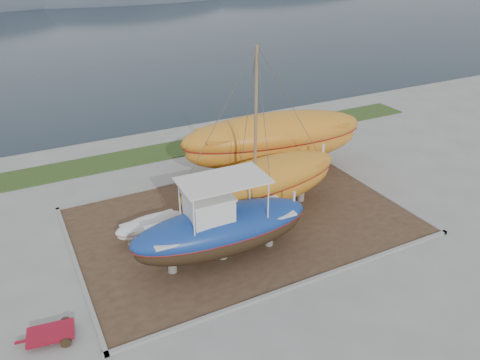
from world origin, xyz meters
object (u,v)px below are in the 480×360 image
white_dinghy (151,228)px  red_trailer (51,336)px  orange_bare_hull (274,145)px  orange_sailboat (263,136)px  blue_caique (222,220)px

white_dinghy → red_trailer: (-5.75, -5.08, -0.44)m
orange_bare_hull → red_trailer: 17.88m
white_dinghy → orange_sailboat: orange_sailboat is taller
orange_sailboat → orange_bare_hull: (3.37, 4.35, -2.77)m
orange_bare_hull → red_trailer: (-15.48, -8.73, -1.92)m
white_dinghy → red_trailer: size_ratio=1.43×
orange_sailboat → white_dinghy: bearing=166.8°
white_dinghy → orange_bare_hull: (9.73, 3.65, 1.48)m
orange_sailboat → orange_bare_hull: 6.16m
orange_sailboat → blue_caique: bearing=-151.3°
white_dinghy → orange_bare_hull: orange_bare_hull is taller
blue_caique → white_dinghy: (-2.58, 3.40, -1.60)m
orange_bare_hull → red_trailer: bearing=-143.1°
white_dinghy → orange_sailboat: (6.36, -0.70, 4.25)m
orange_bare_hull → red_trailer: orange_bare_hull is taller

